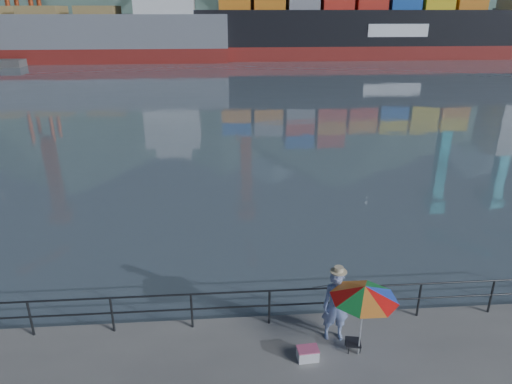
# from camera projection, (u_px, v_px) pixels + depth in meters

# --- Properties ---
(harbor_water) EXTENTS (500.00, 280.00, 0.00)m
(harbor_water) POSITION_uv_depth(u_px,v_px,m) (219.00, 38.00, 130.63)
(harbor_water) COLOR slate
(harbor_water) RESTS_ON ground
(far_dock) EXTENTS (200.00, 40.00, 0.40)m
(far_dock) POSITION_uv_depth(u_px,v_px,m) (266.00, 48.00, 97.13)
(far_dock) COLOR #514F4C
(far_dock) RESTS_ON ground
(guardrail) EXTENTS (22.00, 0.06, 1.03)m
(guardrail) POSITION_uv_depth(u_px,v_px,m) (231.00, 308.00, 11.73)
(guardrail) COLOR #2D3033
(guardrail) RESTS_ON ground
(container_stacks) EXTENTS (58.00, 5.40, 7.80)m
(container_stacks) POSITION_uv_depth(u_px,v_px,m) (378.00, 32.00, 98.10)
(container_stacks) COLOR red
(container_stacks) RESTS_ON ground
(fisherman) EXTENTS (0.70, 0.47, 1.88)m
(fisherman) POSITION_uv_depth(u_px,v_px,m) (336.00, 306.00, 11.14)
(fisherman) COLOR #244696
(fisherman) RESTS_ON ground
(beach_umbrella) EXTENTS (2.04, 2.04, 1.91)m
(beach_umbrella) POSITION_uv_depth(u_px,v_px,m) (364.00, 292.00, 10.27)
(beach_umbrella) COLOR white
(beach_umbrella) RESTS_ON ground
(folding_stool) EXTENTS (0.43, 0.43, 0.24)m
(folding_stool) POSITION_uv_depth(u_px,v_px,m) (353.00, 345.00, 11.02)
(folding_stool) COLOR black
(folding_stool) RESTS_ON ground
(cooler_bag) EXTENTS (0.50, 0.35, 0.28)m
(cooler_bag) POSITION_uv_depth(u_px,v_px,m) (308.00, 354.00, 10.71)
(cooler_bag) COLOR silver
(cooler_bag) RESTS_ON ground
(fishing_rod) EXTENTS (0.03, 1.65, 1.16)m
(fishing_rod) POSITION_uv_depth(u_px,v_px,m) (318.00, 315.00, 12.32)
(fishing_rod) COLOR black
(fishing_rod) RESTS_ON ground
(bulk_carrier) EXTENTS (53.84, 9.32, 14.50)m
(bulk_carrier) POSITION_uv_depth(u_px,v_px,m) (71.00, 34.00, 72.74)
(bulk_carrier) COLOR maroon
(bulk_carrier) RESTS_ON ground
(container_ship) EXTENTS (66.15, 11.03, 18.10)m
(container_ship) POSITION_uv_depth(u_px,v_px,m) (397.00, 21.00, 78.68)
(container_ship) COLOR maroon
(container_ship) RESTS_ON ground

